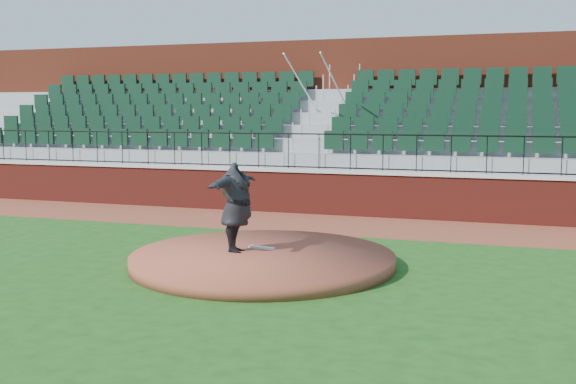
% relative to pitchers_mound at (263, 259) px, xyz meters
% --- Properties ---
extents(ground, '(90.00, 90.00, 0.00)m').
position_rel_pitchers_mound_xyz_m(ground, '(0.11, -0.31, -0.12)').
color(ground, '#194614').
rests_on(ground, ground).
extents(warning_track, '(34.00, 3.20, 0.01)m').
position_rel_pitchers_mound_xyz_m(warning_track, '(0.11, 5.09, -0.12)').
color(warning_track, brown).
rests_on(warning_track, ground).
extents(field_wall, '(34.00, 0.35, 1.20)m').
position_rel_pitchers_mound_xyz_m(field_wall, '(0.11, 6.69, 0.47)').
color(field_wall, maroon).
rests_on(field_wall, ground).
extents(wall_cap, '(34.00, 0.45, 0.10)m').
position_rel_pitchers_mound_xyz_m(wall_cap, '(0.11, 6.69, 1.12)').
color(wall_cap, '#B7B7B7').
rests_on(wall_cap, field_wall).
extents(wall_railing, '(34.00, 0.05, 1.00)m').
position_rel_pitchers_mound_xyz_m(wall_railing, '(0.11, 6.69, 1.67)').
color(wall_railing, black).
rests_on(wall_railing, wall_cap).
extents(seating_stands, '(34.00, 5.10, 4.60)m').
position_rel_pitchers_mound_xyz_m(seating_stands, '(0.11, 9.41, 2.18)').
color(seating_stands, gray).
rests_on(seating_stands, ground).
extents(concourse_wall, '(34.00, 0.50, 5.50)m').
position_rel_pitchers_mound_xyz_m(concourse_wall, '(0.11, 12.21, 2.62)').
color(concourse_wall, maroon).
rests_on(concourse_wall, ground).
extents(pitchers_mound, '(5.06, 5.06, 0.25)m').
position_rel_pitchers_mound_xyz_m(pitchers_mound, '(0.00, 0.00, 0.00)').
color(pitchers_mound, brown).
rests_on(pitchers_mound, ground).
extents(pitching_rubber, '(0.55, 0.23, 0.04)m').
position_rel_pitchers_mound_xyz_m(pitching_rubber, '(-0.18, 0.41, 0.14)').
color(pitching_rubber, silver).
rests_on(pitching_rubber, pitchers_mound).
extents(pitcher, '(0.63, 2.15, 1.74)m').
position_rel_pitchers_mound_xyz_m(pitcher, '(-0.52, -0.04, 0.99)').
color(pitcher, black).
rests_on(pitcher, pitchers_mound).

